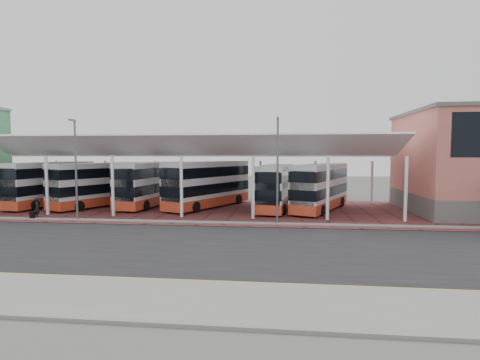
% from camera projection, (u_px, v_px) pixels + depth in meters
% --- Properties ---
extents(ground, '(140.00, 140.00, 0.00)m').
position_uv_depth(ground, '(242.00, 244.00, 22.31)').
color(ground, '#4C4F4A').
extents(road, '(120.00, 14.00, 0.02)m').
position_uv_depth(road, '(241.00, 248.00, 21.32)').
color(road, black).
rests_on(road, ground).
extents(forecourt, '(72.00, 16.00, 0.06)m').
position_uv_depth(forecourt, '(278.00, 211.00, 34.98)').
color(forecourt, brown).
rests_on(forecourt, ground).
extents(sidewalk, '(120.00, 4.00, 0.14)m').
position_uv_depth(sidewalk, '(217.00, 302.00, 13.38)').
color(sidewalk, slate).
rests_on(sidewalk, ground).
extents(north_kerb, '(120.00, 0.80, 0.14)m').
position_uv_depth(north_kerb, '(251.00, 224.00, 28.45)').
color(north_kerb, slate).
rests_on(north_kerb, ground).
extents(yellow_line_near, '(120.00, 0.12, 0.01)m').
position_uv_depth(yellow_line_near, '(225.00, 284.00, 15.36)').
color(yellow_line_near, '#DFA400').
rests_on(yellow_line_near, road).
extents(yellow_line_far, '(120.00, 0.12, 0.01)m').
position_uv_depth(yellow_line_far, '(226.00, 281.00, 15.66)').
color(yellow_line_far, '#DFA400').
rests_on(yellow_line_far, road).
extents(canopy, '(37.00, 11.63, 7.07)m').
position_uv_depth(canopy, '(196.00, 149.00, 36.37)').
color(canopy, white).
rests_on(canopy, ground).
extents(lamp_west, '(0.16, 0.90, 8.07)m').
position_uv_depth(lamp_west, '(76.00, 167.00, 29.74)').
color(lamp_west, '#5A5C60').
rests_on(lamp_west, ground).
extents(lamp_east, '(0.16, 0.90, 8.07)m').
position_uv_depth(lamp_east, '(278.00, 167.00, 28.01)').
color(lamp_east, '#5A5C60').
rests_on(lamp_east, ground).
extents(bus_0, '(4.15, 11.08, 4.46)m').
position_uv_depth(bus_0, '(51.00, 184.00, 38.59)').
color(bus_0, silver).
rests_on(bus_0, forecourt).
extents(bus_1, '(6.63, 10.73, 4.40)m').
position_uv_depth(bus_1, '(100.00, 185.00, 37.97)').
color(bus_1, silver).
rests_on(bus_1, forecourt).
extents(bus_2, '(3.89, 11.04, 4.45)m').
position_uv_depth(bus_2, '(151.00, 184.00, 38.41)').
color(bus_2, silver).
rests_on(bus_2, forecourt).
extents(bus_3, '(7.22, 11.03, 4.56)m').
position_uv_depth(bus_3, '(208.00, 184.00, 37.26)').
color(bus_3, silver).
rests_on(bus_3, forecourt).
extents(bus_4, '(3.67, 10.49, 4.23)m').
position_uv_depth(bus_4, '(276.00, 187.00, 36.00)').
color(bus_4, silver).
rests_on(bus_4, forecourt).
extents(bus_5, '(6.32, 10.65, 4.34)m').
position_uv_depth(bus_5, '(321.00, 187.00, 35.33)').
color(bus_5, silver).
rests_on(bus_5, forecourt).
extents(pedestrian, '(0.61, 0.73, 1.71)m').
position_uv_depth(pedestrian, '(37.00, 208.00, 30.89)').
color(pedestrian, black).
rests_on(pedestrian, forecourt).
extents(suitcase, '(0.35, 0.25, 0.60)m').
position_uv_depth(suitcase, '(32.00, 215.00, 30.41)').
color(suitcase, black).
rests_on(suitcase, forecourt).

